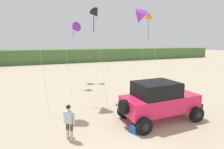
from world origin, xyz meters
TOP-DOWN VIEW (x-y plane):
  - dune_ridge at (2.33, 39.58)m, footprint 90.00×9.30m
  - jeep at (3.39, 3.56)m, footprint 4.86×2.42m
  - person_watching at (-1.67, 3.54)m, footprint 0.47×0.50m
  - cooler_box at (1.45, 2.89)m, footprint 0.65×0.54m
  - kite_white_parafoil at (5.80, 9.55)m, footprint 1.81×3.65m
  - kite_pink_ribbon at (7.94, 11.02)m, footprint 2.76×5.64m
  - kite_red_delta at (1.46, 8.85)m, footprint 1.12×3.24m
  - kite_yellow_diamond at (1.40, 16.09)m, footprint 2.15×6.72m

SIDE VIEW (x-z plane):
  - cooler_box at x=1.45m, z-range 0.00..0.38m
  - person_watching at x=-1.67m, z-range 0.10..1.77m
  - jeep at x=3.39m, z-range 0.07..2.33m
  - dune_ridge at x=2.33m, z-range 0.00..2.99m
  - kite_yellow_diamond at x=1.40m, z-range 2.70..9.45m
  - kite_red_delta at x=1.46m, z-range 3.03..9.99m
  - kite_white_parafoil at x=5.80m, z-range 2.93..10.30m
  - kite_pink_ribbon at x=7.94m, z-range 3.15..10.64m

